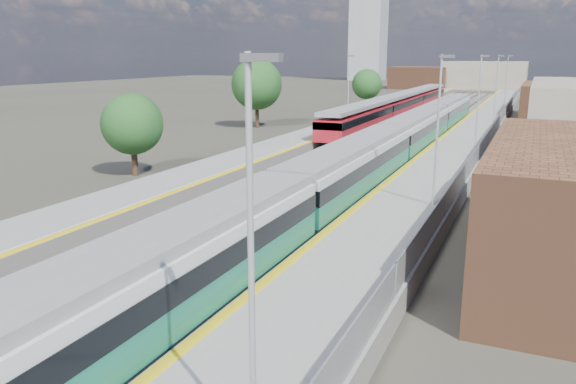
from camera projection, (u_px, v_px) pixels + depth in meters
The scene contains 11 objects.
ground at pixel (414, 142), 56.40m from camera, with size 320.00×320.00×0.00m, color #47443A.
ballast_bed at pixel (397, 137), 59.50m from camera, with size 10.50×155.00×0.06m, color #565451.
tracks at pixel (406, 135), 60.74m from camera, with size 8.96×160.00×0.17m.
platform_right at pixel (472, 136), 56.42m from camera, with size 4.70×155.00×8.52m.
platform_left at pixel (337, 129), 62.04m from camera, with size 4.30×155.00×8.52m.
buildings at pixel (415, 46), 139.74m from camera, with size 72.00×185.50×40.00m.
green_train at pixel (391, 145), 40.98m from camera, with size 2.70×75.32×2.97m.
red_train at pixel (400, 106), 73.67m from camera, with size 2.76×56.03×3.49m.
tree_a at pixel (132, 124), 39.75m from camera, with size 4.37×4.37×5.92m.
tree_b at pixel (257, 84), 66.40m from camera, with size 6.01×6.01×8.15m.
tree_c at pixel (367, 84), 88.76m from camera, with size 4.74×4.74×6.42m.
Camera 1 is at (11.00, -6.34, 8.45)m, focal length 35.00 mm.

